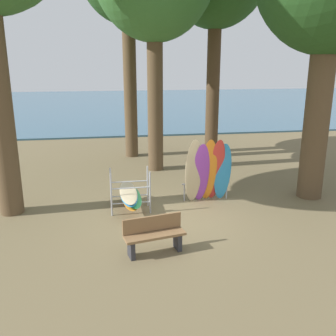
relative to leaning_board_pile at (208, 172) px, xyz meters
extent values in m
plane|color=brown|center=(-1.44, -1.07, -0.99)|extent=(80.00, 80.00, 0.00)
cube|color=#38607A|center=(-1.44, 28.94, -0.94)|extent=(80.00, 36.00, 0.10)
cylinder|color=brown|center=(3.42, -0.03, 1.79)|extent=(0.77, 0.77, 5.56)
cylinder|color=brown|center=(-1.88, 6.44, 2.40)|extent=(0.58, 0.58, 6.79)
cylinder|color=brown|center=(-1.09, 3.99, 2.05)|extent=(0.61, 0.61, 6.09)
cylinder|color=#4C3823|center=(1.75, 5.81, 2.37)|extent=(0.59, 0.59, 6.74)
ellipsoid|color=#C6B289|center=(-0.47, -0.03, 0.04)|extent=(0.53, 0.48, 2.07)
ellipsoid|color=purple|center=(-0.23, -0.01, -0.03)|extent=(0.54, 0.56, 1.93)
ellipsoid|color=orange|center=(0.00, 0.00, 0.04)|extent=(0.57, 0.68, 2.06)
ellipsoid|color=red|center=(0.24, 0.01, 0.03)|extent=(0.56, 0.71, 2.05)
ellipsoid|color=#2D8ED1|center=(0.47, 0.02, -0.04)|extent=(0.55, 0.51, 1.90)
cylinder|color=#9EA0A5|center=(-0.69, 0.23, -0.72)|extent=(0.04, 0.04, 0.55)
cylinder|color=#9EA0A5|center=(0.69, 0.21, -0.72)|extent=(0.04, 0.04, 0.55)
cylinder|color=#9EA0A5|center=(0.00, 0.22, -0.44)|extent=(1.54, 0.07, 0.04)
cylinder|color=#9EA0A5|center=(-2.97, -0.59, -0.37)|extent=(0.05, 0.05, 1.25)
cylinder|color=#9EA0A5|center=(-1.87, -0.59, -0.37)|extent=(0.05, 0.05, 1.25)
cylinder|color=#9EA0A5|center=(-2.97, 0.01, -0.37)|extent=(0.05, 0.05, 1.25)
cylinder|color=#9EA0A5|center=(-1.87, 0.01, -0.37)|extent=(0.05, 0.05, 1.25)
cylinder|color=#9EA0A5|center=(-2.42, -0.59, -0.64)|extent=(1.10, 0.04, 0.04)
cylinder|color=#9EA0A5|center=(-2.42, -0.59, -0.19)|extent=(1.10, 0.04, 0.04)
cylinder|color=#9EA0A5|center=(-2.42, 0.01, -0.64)|extent=(1.10, 0.04, 0.04)
cylinder|color=#9EA0A5|center=(-2.42, 0.01, -0.19)|extent=(1.10, 0.04, 0.04)
ellipsoid|color=orange|center=(-2.41, -0.29, -0.60)|extent=(0.51, 2.10, 0.06)
ellipsoid|color=#339E56|center=(-2.37, -0.29, -0.54)|extent=(0.58, 2.12, 0.06)
ellipsoid|color=#2D8ED1|center=(-2.46, -0.29, -0.48)|extent=(0.50, 2.10, 0.06)
ellipsoid|color=#C6B289|center=(-2.47, -0.29, -0.42)|extent=(0.51, 2.10, 0.06)
cube|color=#2D2D33|center=(-2.59, -3.08, -0.78)|extent=(0.16, 0.33, 0.42)
cube|color=#2D2D33|center=(-1.50, -2.86, -0.78)|extent=(0.16, 0.33, 0.42)
cube|color=olive|center=(-2.05, -2.97, -0.54)|extent=(1.45, 0.68, 0.06)
cube|color=olive|center=(-2.08, -2.79, -0.32)|extent=(1.38, 0.34, 0.36)
camera|label=1|loc=(-3.03, -10.65, 3.24)|focal=40.04mm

